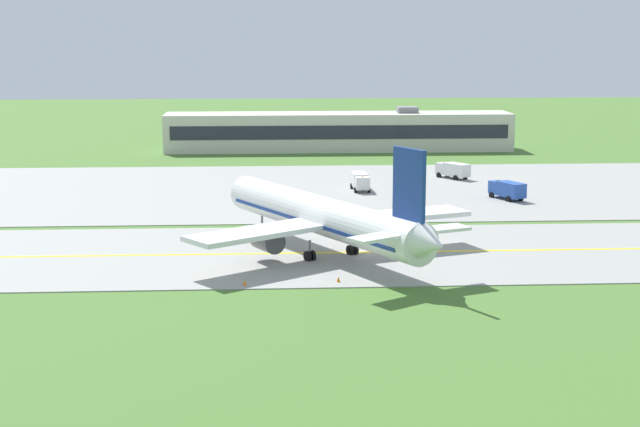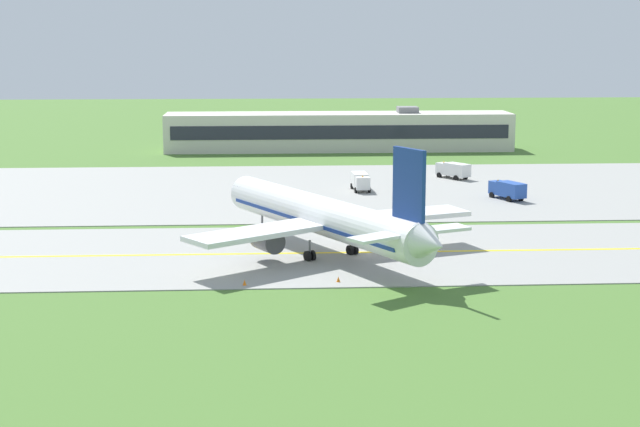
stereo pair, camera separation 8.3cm
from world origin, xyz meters
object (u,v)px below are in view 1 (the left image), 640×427
at_px(airplane_lead, 324,217).
at_px(service_truck_catering, 507,189).
at_px(service_truck_pushback, 453,170).
at_px(service_truck_baggage, 360,181).

bearing_deg(airplane_lead, service_truck_catering, 49.47).
xyz_separation_m(airplane_lead, service_truck_pushback, (23.99, 52.35, -2.60)).
bearing_deg(service_truck_pushback, service_truck_catering, -79.56).
distance_m(service_truck_baggage, service_truck_pushback, 19.39).
bearing_deg(service_truck_catering, service_truck_pushback, 100.44).
xyz_separation_m(service_truck_baggage, service_truck_catering, (19.68, -9.04, 0.00)).
height_order(airplane_lead, service_truck_catering, airplane_lead).
distance_m(airplane_lead, service_truck_baggage, 42.24).
xyz_separation_m(service_truck_catering, service_truck_pushback, (-3.68, 19.99, 0.00)).
distance_m(airplane_lead, service_truck_catering, 42.65).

